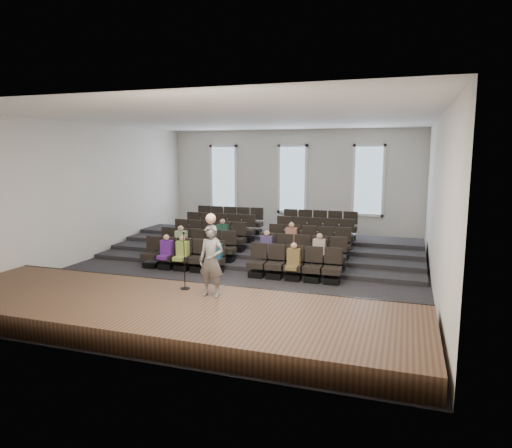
# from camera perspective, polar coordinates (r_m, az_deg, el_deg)

# --- Properties ---
(ground) EXTENTS (14.00, 14.00, 0.00)m
(ground) POSITION_cam_1_polar(r_m,az_deg,el_deg) (15.47, -1.76, -5.82)
(ground) COLOR black
(ground) RESTS_ON ground
(ceiling) EXTENTS (12.00, 14.00, 0.02)m
(ceiling) POSITION_cam_1_polar(r_m,az_deg,el_deg) (15.00, -1.86, 13.02)
(ceiling) COLOR white
(ceiling) RESTS_ON ground
(wall_back) EXTENTS (12.00, 0.04, 5.00)m
(wall_back) POSITION_cam_1_polar(r_m,az_deg,el_deg) (21.74, 4.60, 5.10)
(wall_back) COLOR silver
(wall_back) RESTS_ON ground
(wall_front) EXTENTS (12.00, 0.04, 5.00)m
(wall_front) POSITION_cam_1_polar(r_m,az_deg,el_deg) (8.84, -17.70, -0.86)
(wall_front) COLOR silver
(wall_front) RESTS_ON ground
(wall_left) EXTENTS (0.04, 14.00, 5.00)m
(wall_left) POSITION_cam_1_polar(r_m,az_deg,el_deg) (18.01, -20.14, 3.80)
(wall_left) COLOR silver
(wall_left) RESTS_ON ground
(wall_right) EXTENTS (0.04, 14.00, 5.00)m
(wall_right) POSITION_cam_1_polar(r_m,az_deg,el_deg) (14.15, 21.76, 2.45)
(wall_right) COLOR silver
(wall_right) RESTS_ON ground
(stage) EXTENTS (11.80, 3.60, 0.50)m
(stage) POSITION_cam_1_polar(r_m,az_deg,el_deg) (10.97, -11.14, -10.90)
(stage) COLOR #4D3821
(stage) RESTS_ON ground
(stage_lip) EXTENTS (11.80, 0.06, 0.52)m
(stage_lip) POSITION_cam_1_polar(r_m,az_deg,el_deg) (12.45, -7.10, -8.37)
(stage_lip) COLOR black
(stage_lip) RESTS_ON ground
(risers) EXTENTS (11.80, 4.80, 0.60)m
(risers) POSITION_cam_1_polar(r_m,az_deg,el_deg) (18.36, 1.64, -2.84)
(risers) COLOR black
(risers) RESTS_ON ground
(seating_rows) EXTENTS (6.80, 4.70, 1.67)m
(seating_rows) POSITION_cam_1_polar(r_m,az_deg,el_deg) (16.74, 0.04, -2.30)
(seating_rows) COLOR black
(seating_rows) RESTS_ON ground
(windows) EXTENTS (8.44, 0.10, 3.24)m
(windows) POSITION_cam_1_polar(r_m,az_deg,el_deg) (21.66, 4.57, 5.62)
(windows) COLOR white
(windows) RESTS_ON wall_back
(audience) EXTENTS (5.45, 2.64, 1.10)m
(audience) POSITION_cam_1_polar(r_m,az_deg,el_deg) (15.59, -2.47, -2.71)
(audience) COLOR #95B347
(audience) RESTS_ON seating_rows
(speaker) EXTENTS (0.66, 0.46, 1.74)m
(speaker) POSITION_cam_1_polar(r_m,az_deg,el_deg) (11.02, -5.60, -4.59)
(speaker) COLOR slate
(speaker) RESTS_ON stage
(mic_stand) EXTENTS (0.25, 0.25, 1.48)m
(mic_stand) POSITION_cam_1_polar(r_m,az_deg,el_deg) (11.77, -8.92, -5.94)
(mic_stand) COLOR black
(mic_stand) RESTS_ON stage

